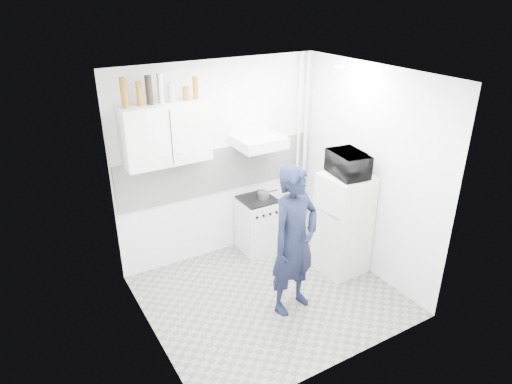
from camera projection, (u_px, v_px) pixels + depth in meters
floor at (270, 296)px, 5.46m from camera, size 2.80×2.80×0.00m
ceiling at (273, 75)px, 4.38m from camera, size 2.80×2.80×0.00m
wall_back at (220, 162)px, 5.90m from camera, size 2.80×0.00×2.80m
wall_left at (145, 230)px, 4.27m from camera, size 0.00×2.60×2.60m
wall_right at (368, 173)px, 5.57m from camera, size 0.00×2.60×2.60m
person at (294, 241)px, 4.93m from camera, size 0.70×0.53×1.73m
stove at (257, 225)px, 6.28m from camera, size 0.47×0.47×0.75m
fridge at (343, 224)px, 5.72m from camera, size 0.57×0.57×1.32m
stove_top at (257, 199)px, 6.12m from camera, size 0.45×0.45×0.03m
saucepan at (263, 195)px, 6.10m from camera, size 0.16×0.16×0.09m
microwave at (348, 164)px, 5.39m from camera, size 0.57×0.42×0.29m
bottle_a at (124, 93)px, 4.78m from camera, size 0.07×0.07×0.32m
bottle_b at (139, 94)px, 4.87m from camera, size 0.07×0.07×0.26m
bottle_c at (149, 90)px, 4.91m from camera, size 0.08×0.08×0.31m
bottle_d at (161, 88)px, 4.97m from camera, size 0.07×0.07×0.32m
canister_a at (172, 92)px, 5.04m from camera, size 0.09×0.09×0.22m
canister_b at (186, 93)px, 5.14m from camera, size 0.08×0.08×0.15m
bottle_e at (195, 88)px, 5.17m from camera, size 0.06×0.06×0.25m
upper_cabinet at (166, 133)px, 5.18m from camera, size 1.00×0.35×0.70m
range_hood at (259, 142)px, 5.80m from camera, size 0.60×0.50×0.14m
backsplash at (220, 170)px, 5.93m from camera, size 2.74×0.03×0.60m
pipe_a at (305, 147)px, 6.44m from camera, size 0.05×0.05×2.60m
pipe_b at (298, 149)px, 6.38m from camera, size 0.04×0.04×2.60m
ceiling_spot_fixture at (340, 67)px, 5.01m from camera, size 0.10×0.10×0.02m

